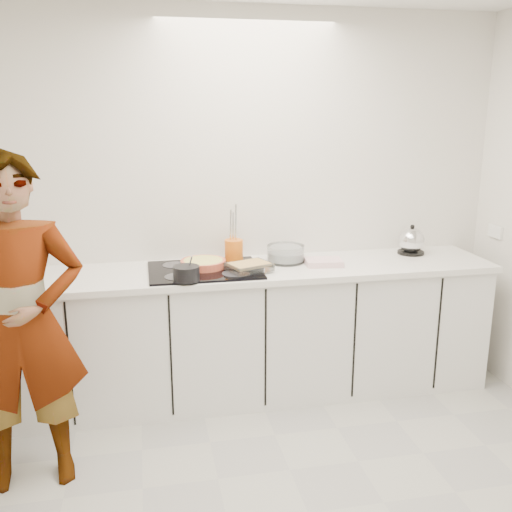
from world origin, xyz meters
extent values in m
cube|color=silver|center=(0.00, 1.60, 1.30)|extent=(3.60, 0.00, 2.60)
cube|color=white|center=(1.79, 1.33, 1.07)|extent=(0.02, 0.15, 0.09)
cube|color=white|center=(0.00, 1.28, 0.43)|extent=(3.20, 0.58, 0.87)
cube|color=white|center=(0.00, 1.28, 0.89)|extent=(3.24, 0.64, 0.04)
cube|color=black|center=(-0.35, 1.26, 0.92)|extent=(0.72, 0.54, 0.01)
cylinder|color=#CB5439|center=(-0.35, 1.31, 0.95)|extent=(0.38, 0.38, 0.05)
cylinder|color=#E9E063|center=(-0.35, 1.31, 0.97)|extent=(0.33, 0.33, 0.01)
cylinder|color=black|center=(-0.49, 1.03, 0.97)|extent=(0.21, 0.21, 0.09)
cylinder|color=silver|center=(-0.47, 1.05, 1.01)|extent=(0.05, 0.06, 0.14)
cube|color=silver|center=(-0.07, 1.17, 0.95)|extent=(0.32, 0.28, 0.05)
cube|color=#E8C56E|center=(-0.07, 1.17, 0.97)|extent=(0.28, 0.24, 0.02)
cylinder|color=silver|center=(0.22, 1.38, 0.97)|extent=(0.31, 0.31, 0.12)
cylinder|color=white|center=(0.22, 1.38, 0.95)|extent=(0.26, 0.26, 0.05)
cube|color=white|center=(0.46, 1.25, 0.93)|extent=(0.26, 0.20, 0.04)
cylinder|color=black|center=(1.18, 1.42, 0.92)|extent=(0.19, 0.19, 0.02)
sphere|color=silver|center=(1.18, 1.42, 1.01)|extent=(0.19, 0.19, 0.19)
sphere|color=black|center=(1.18, 1.42, 1.11)|extent=(0.03, 0.03, 0.03)
cylinder|color=orange|center=(-0.13, 1.44, 0.99)|extent=(0.14, 0.14, 0.16)
imported|color=white|center=(-1.36, 0.58, 0.88)|extent=(0.68, 0.48, 1.76)
camera|label=1|loc=(-0.73, -2.30, 1.94)|focal=40.00mm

